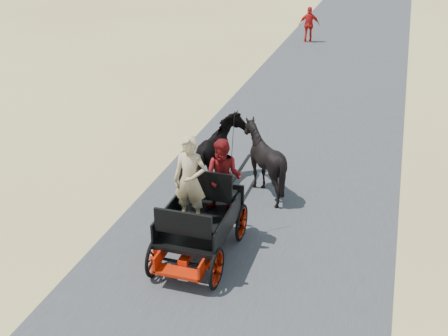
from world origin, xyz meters
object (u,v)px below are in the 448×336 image
(pedestrian, at_px, (309,25))
(carriage, at_px, (200,239))
(horse_left, at_px, (220,154))
(horse_right, at_px, (263,160))

(pedestrian, bearing_deg, carriage, 82.02)
(carriage, height_order, pedestrian, pedestrian)
(carriage, distance_m, pedestrian, 19.14)
(horse_left, height_order, horse_right, horse_right)
(carriage, height_order, horse_left, horse_left)
(horse_left, bearing_deg, carriage, 100.39)
(pedestrian, bearing_deg, horse_right, 84.54)
(horse_right, xyz_separation_m, pedestrian, (-1.59, 16.10, 0.01))
(horse_left, bearing_deg, horse_right, -180.00)
(carriage, bearing_deg, pedestrian, 93.13)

